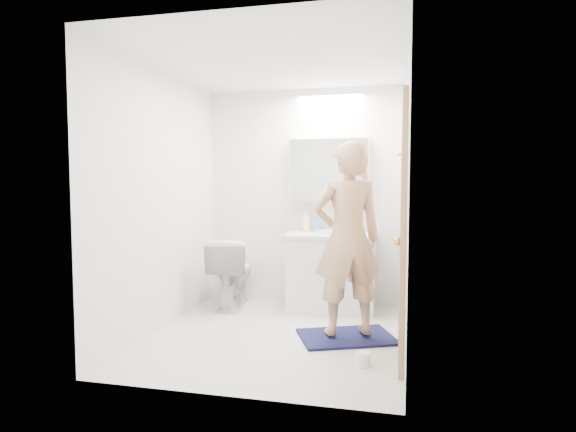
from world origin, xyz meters
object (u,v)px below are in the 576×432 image
(vanity_cabinet, at_px, (332,274))
(toothbrush_cup, at_px, (356,228))
(medicine_cabinet, at_px, (329,170))
(person, at_px, (347,238))
(soap_bottle_b, at_px, (317,224))
(toilet, at_px, (231,272))
(soap_bottle_a, at_px, (306,221))
(toilet_paper_roll, at_px, (363,359))

(vanity_cabinet, bearing_deg, toothbrush_cup, 34.28)
(medicine_cabinet, xyz_separation_m, person, (0.32, -1.12, -0.62))
(vanity_cabinet, bearing_deg, soap_bottle_b, 136.93)
(vanity_cabinet, xyz_separation_m, toilet, (-1.09, -0.11, -0.01))
(soap_bottle_a, bearing_deg, soap_bottle_b, 14.43)
(toilet, distance_m, toothbrush_cup, 1.44)
(soap_bottle_b, bearing_deg, soap_bottle_a, -165.57)
(toilet_paper_roll, bearing_deg, soap_bottle_b, 110.59)
(person, height_order, toilet_paper_roll, person)
(toilet_paper_roll, bearing_deg, medicine_cabinet, 106.41)
(medicine_cabinet, xyz_separation_m, soap_bottle_b, (-0.13, -0.03, -0.60))
(toilet, xyz_separation_m, person, (1.35, -0.80, 0.50))
(toilet, height_order, person, person)
(toothbrush_cup, xyz_separation_m, toilet_paper_roll, (0.20, -1.66, -0.82))
(toilet, bearing_deg, person, 142.30)
(vanity_cabinet, height_order, toothbrush_cup, toothbrush_cup)
(toilet, relative_size, person, 0.46)
(person, distance_m, toilet_paper_roll, 1.03)
(medicine_cabinet, height_order, soap_bottle_a, medicine_cabinet)
(vanity_cabinet, relative_size, person, 0.54)
(medicine_cabinet, height_order, soap_bottle_b, medicine_cabinet)
(soap_bottle_a, distance_m, toothbrush_cup, 0.55)
(medicine_cabinet, xyz_separation_m, toothbrush_cup, (0.30, -0.05, -0.63))
(medicine_cabinet, relative_size, person, 0.53)
(vanity_cabinet, xyz_separation_m, person, (0.26, -0.91, 0.49))
(person, height_order, soap_bottle_a, person)
(vanity_cabinet, distance_m, toilet, 1.10)
(vanity_cabinet, bearing_deg, toilet_paper_roll, -73.70)
(soap_bottle_b, bearing_deg, medicine_cabinet, 13.22)
(soap_bottle_a, relative_size, soap_bottle_b, 1.38)
(medicine_cabinet, distance_m, soap_bottle_a, 0.62)
(person, bearing_deg, medicine_cabinet, -96.60)
(toilet, xyz_separation_m, toothbrush_cup, (1.33, 0.28, 0.49))
(toilet, relative_size, toilet_paper_roll, 6.90)
(medicine_cabinet, distance_m, person, 1.32)
(soap_bottle_b, xyz_separation_m, toilet_paper_roll, (0.63, -1.68, -0.85))
(soap_bottle_b, bearing_deg, vanity_cabinet, -43.07)
(vanity_cabinet, xyz_separation_m, toothbrush_cup, (0.23, 0.16, 0.48))
(vanity_cabinet, bearing_deg, person, -74.30)
(vanity_cabinet, relative_size, medicine_cabinet, 1.02)
(vanity_cabinet, height_order, toilet, vanity_cabinet)
(soap_bottle_a, bearing_deg, toilet_paper_roll, -65.63)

